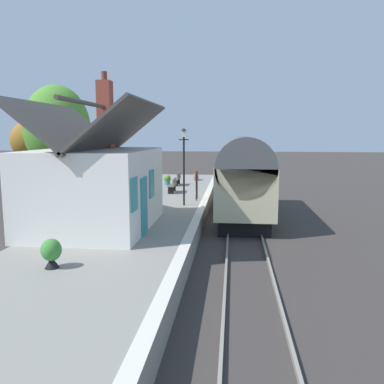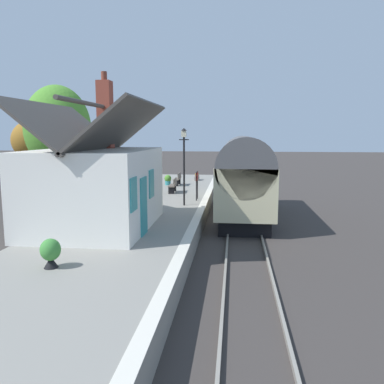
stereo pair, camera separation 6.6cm
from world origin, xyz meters
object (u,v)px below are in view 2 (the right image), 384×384
(planter_under_sign, at_px, (197,177))
(tree_mid_background, at_px, (33,141))
(bench_near_building, at_px, (173,185))
(station_building, at_px, (96,185))
(lamp_post_platform, at_px, (184,152))
(station_sign_board, at_px, (197,179))
(planter_corner_building, at_px, (168,180))
(bench_mid_platform, at_px, (178,179))
(tree_behind_building, at_px, (58,129))
(planter_bench_left, at_px, (51,252))
(train, at_px, (244,177))

(planter_under_sign, height_order, tree_mid_background, tree_mid_background)
(bench_near_building, bearing_deg, station_building, 170.47)
(lamp_post_platform, xyz_separation_m, tree_mid_background, (9.61, 13.03, 0.38))
(station_sign_board, distance_m, tree_mid_background, 15.75)
(planter_corner_building, xyz_separation_m, lamp_post_platform, (-7.86, -2.18, 2.34))
(station_building, xyz_separation_m, station_sign_board, (6.88, -3.29, -0.48))
(bench_mid_platform, xyz_separation_m, tree_mid_background, (1.80, 11.58, 2.63))
(planter_under_sign, xyz_separation_m, tree_behind_building, (-7.04, 8.03, 3.66))
(bench_mid_platform, height_order, lamp_post_platform, lamp_post_platform)
(tree_behind_building, bearing_deg, bench_mid_platform, -61.67)
(planter_under_sign, bearing_deg, bench_mid_platform, 162.33)
(planter_bench_left, distance_m, station_sign_board, 12.06)
(station_building, relative_size, planter_bench_left, 7.75)
(station_building, height_order, lamp_post_platform, station_building)
(planter_bench_left, distance_m, lamp_post_platform, 10.47)
(station_building, height_order, bench_mid_platform, station_building)
(tree_behind_building, bearing_deg, train, -104.88)
(train, relative_size, lamp_post_platform, 2.30)
(planter_under_sign, height_order, planter_corner_building, planter_corner_building)
(bench_mid_platform, relative_size, tree_behind_building, 0.19)
(lamp_post_platform, xyz_separation_m, station_sign_board, (1.75, -0.49, -1.53))
(bench_near_building, bearing_deg, planter_under_sign, -6.85)
(bench_mid_platform, bearing_deg, tree_mid_background, 81.15)
(tree_behind_building, bearing_deg, planter_bench_left, -156.70)
(planter_corner_building, bearing_deg, tree_mid_background, 80.88)
(planter_under_sign, bearing_deg, bench_near_building, 173.15)
(planter_under_sign, distance_m, lamp_post_platform, 11.35)
(bench_near_building, distance_m, tree_mid_background, 13.22)
(tree_mid_background, bearing_deg, planter_under_sign, -83.36)
(station_building, bearing_deg, bench_mid_platform, -5.97)
(lamp_post_platform, bearing_deg, planter_under_sign, 2.10)
(station_building, xyz_separation_m, tree_mid_background, (14.73, 10.23, 1.43))
(planter_corner_building, xyz_separation_m, tree_mid_background, (1.74, 10.85, 2.72))
(station_building, height_order, bench_near_building, station_building)
(planter_under_sign, bearing_deg, tree_mid_background, 96.64)
(lamp_post_platform, bearing_deg, tree_behind_building, 64.40)
(lamp_post_platform, bearing_deg, planter_bench_left, 166.31)
(train, xyz_separation_m, planter_under_sign, (10.08, 3.44, -1.12))
(train, height_order, lamp_post_platform, lamp_post_platform)
(lamp_post_platform, relative_size, tree_mid_background, 0.71)
(lamp_post_platform, bearing_deg, bench_near_building, 16.02)
(train, bearing_deg, planter_bench_left, 153.49)
(train, relative_size, station_sign_board, 5.75)
(bench_mid_platform, bearing_deg, tree_behind_building, 118.33)
(planter_corner_building, bearing_deg, station_sign_board, -156.39)
(tree_mid_background, bearing_deg, planter_bench_left, -151.49)
(tree_mid_background, relative_size, tree_behind_building, 0.74)
(bench_near_building, relative_size, tree_behind_building, 0.19)
(train, bearing_deg, tree_mid_background, 61.79)
(bench_near_building, height_order, planter_under_sign, bench_near_building)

